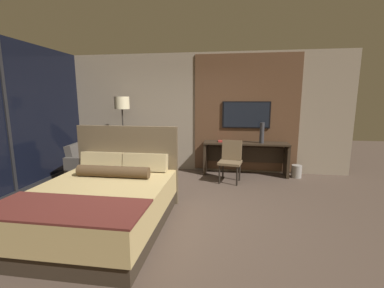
{
  "coord_description": "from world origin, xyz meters",
  "views": [
    {
      "loc": [
        0.85,
        -3.56,
        1.73
      ],
      "look_at": [
        0.2,
        0.9,
        0.94
      ],
      "focal_mm": 24.0,
      "sensor_mm": 36.0,
      "label": 1
    }
  ],
  "objects_px": {
    "floor_lamp": "(122,109)",
    "vase_tall": "(262,133)",
    "desk_chair": "(231,158)",
    "armchair_by_window": "(90,168)",
    "desk": "(245,153)",
    "bed": "(102,203)",
    "waste_bin": "(296,171)",
    "tv": "(246,115)",
    "book": "(223,141)"
  },
  "relations": [
    {
      "from": "bed",
      "to": "desk",
      "type": "relative_size",
      "value": 1.1
    },
    {
      "from": "vase_tall",
      "to": "floor_lamp",
      "type": "bearing_deg",
      "value": -176.7
    },
    {
      "from": "bed",
      "to": "waste_bin",
      "type": "distance_m",
      "value": 4.22
    },
    {
      "from": "desk",
      "to": "desk_chair",
      "type": "bearing_deg",
      "value": -120.66
    },
    {
      "from": "bed",
      "to": "waste_bin",
      "type": "bearing_deg",
      "value": 40.6
    },
    {
      "from": "floor_lamp",
      "to": "vase_tall",
      "type": "height_order",
      "value": "floor_lamp"
    },
    {
      "from": "tv",
      "to": "armchair_by_window",
      "type": "relative_size",
      "value": 1.23
    },
    {
      "from": "bed",
      "to": "armchair_by_window",
      "type": "relative_size",
      "value": 2.34
    },
    {
      "from": "armchair_by_window",
      "to": "vase_tall",
      "type": "relative_size",
      "value": 1.93
    },
    {
      "from": "book",
      "to": "waste_bin",
      "type": "xyz_separation_m",
      "value": [
        1.65,
        -0.06,
        -0.64
      ]
    },
    {
      "from": "bed",
      "to": "tv",
      "type": "height_order",
      "value": "tv"
    },
    {
      "from": "desk",
      "to": "bed",
      "type": "bearing_deg",
      "value": -126.11
    },
    {
      "from": "bed",
      "to": "book",
      "type": "bearing_deg",
      "value": 61.05
    },
    {
      "from": "desk",
      "to": "armchair_by_window",
      "type": "height_order",
      "value": "armchair_by_window"
    },
    {
      "from": "tv",
      "to": "waste_bin",
      "type": "distance_m",
      "value": 1.7
    },
    {
      "from": "book",
      "to": "waste_bin",
      "type": "distance_m",
      "value": 1.77
    },
    {
      "from": "desk_chair",
      "to": "floor_lamp",
      "type": "distance_m",
      "value": 2.7
    },
    {
      "from": "bed",
      "to": "tv",
      "type": "bearing_deg",
      "value": 55.54
    },
    {
      "from": "armchair_by_window",
      "to": "floor_lamp",
      "type": "xyz_separation_m",
      "value": [
        0.46,
        0.71,
        1.22
      ]
    },
    {
      "from": "bed",
      "to": "desk",
      "type": "xyz_separation_m",
      "value": [
        2.06,
        2.83,
        0.17
      ]
    },
    {
      "from": "waste_bin",
      "to": "desk_chair",
      "type": "bearing_deg",
      "value": -162.26
    },
    {
      "from": "armchair_by_window",
      "to": "floor_lamp",
      "type": "distance_m",
      "value": 1.49
    },
    {
      "from": "bed",
      "to": "desk_chair",
      "type": "relative_size",
      "value": 2.39
    },
    {
      "from": "vase_tall",
      "to": "bed",
      "type": "bearing_deg",
      "value": -131.17
    },
    {
      "from": "desk",
      "to": "tv",
      "type": "relative_size",
      "value": 1.73
    },
    {
      "from": "bed",
      "to": "floor_lamp",
      "type": "xyz_separation_m",
      "value": [
        -0.76,
        2.57,
        1.15
      ]
    },
    {
      "from": "desk_chair",
      "to": "waste_bin",
      "type": "bearing_deg",
      "value": 28.51
    },
    {
      "from": "desk_chair",
      "to": "armchair_by_window",
      "type": "xyz_separation_m",
      "value": [
        -2.96,
        -0.42,
        -0.23
      ]
    },
    {
      "from": "desk",
      "to": "floor_lamp",
      "type": "distance_m",
      "value": 3.01
    },
    {
      "from": "bed",
      "to": "desk",
      "type": "distance_m",
      "value": 3.51
    },
    {
      "from": "desk_chair",
      "to": "floor_lamp",
      "type": "relative_size",
      "value": 0.49
    },
    {
      "from": "tv",
      "to": "floor_lamp",
      "type": "relative_size",
      "value": 0.61
    },
    {
      "from": "armchair_by_window",
      "to": "book",
      "type": "bearing_deg",
      "value": -77.33
    },
    {
      "from": "desk",
      "to": "waste_bin",
      "type": "distance_m",
      "value": 1.2
    },
    {
      "from": "tv",
      "to": "armchair_by_window",
      "type": "distance_m",
      "value": 3.66
    },
    {
      "from": "bed",
      "to": "book",
      "type": "xyz_separation_m",
      "value": [
        1.55,
        2.8,
        0.43
      ]
    },
    {
      "from": "floor_lamp",
      "to": "desk_chair",
      "type": "bearing_deg",
      "value": -6.78
    },
    {
      "from": "armchair_by_window",
      "to": "book",
      "type": "relative_size",
      "value": 3.85
    },
    {
      "from": "desk",
      "to": "tv",
      "type": "xyz_separation_m",
      "value": [
        0.0,
        0.18,
        0.86
      ]
    },
    {
      "from": "desk",
      "to": "book",
      "type": "xyz_separation_m",
      "value": [
        -0.51,
        -0.03,
        0.26
      ]
    },
    {
      "from": "tv",
      "to": "book",
      "type": "xyz_separation_m",
      "value": [
        -0.51,
        -0.21,
        -0.6
      ]
    },
    {
      "from": "vase_tall",
      "to": "waste_bin",
      "type": "bearing_deg",
      "value": -0.83
    },
    {
      "from": "desk",
      "to": "armchair_by_window",
      "type": "relative_size",
      "value": 2.13
    },
    {
      "from": "desk_chair",
      "to": "bed",
      "type": "bearing_deg",
      "value": -116.56
    },
    {
      "from": "tv",
      "to": "waste_bin",
      "type": "bearing_deg",
      "value": -13.2
    },
    {
      "from": "floor_lamp",
      "to": "vase_tall",
      "type": "relative_size",
      "value": 3.87
    },
    {
      "from": "armchair_by_window",
      "to": "book",
      "type": "xyz_separation_m",
      "value": [
        2.78,
        0.94,
        0.49
      ]
    },
    {
      "from": "floor_lamp",
      "to": "waste_bin",
      "type": "height_order",
      "value": "floor_lamp"
    },
    {
      "from": "floor_lamp",
      "to": "waste_bin",
      "type": "xyz_separation_m",
      "value": [
        3.96,
        0.17,
        -1.36
      ]
    },
    {
      "from": "bed",
      "to": "armchair_by_window",
      "type": "xyz_separation_m",
      "value": [
        -1.23,
        1.86,
        -0.07
      ]
    }
  ]
}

